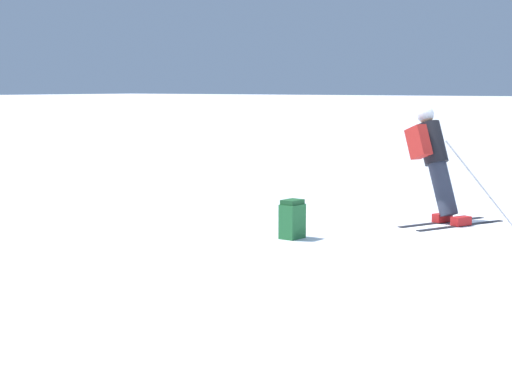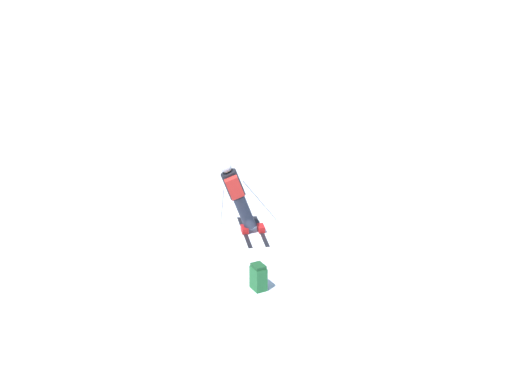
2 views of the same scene
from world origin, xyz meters
The scene contains 3 objects.
ground_plane centered at (0.00, 0.00, 0.00)m, with size 300.00×300.00×0.00m, color white.
skier centered at (0.43, -0.10, 0.92)m, with size 1.52×1.68×1.69m.
spare_backpack centered at (1.31, 2.24, 0.24)m, with size 0.23×0.31×0.50m.
Camera 2 is at (7.28, 12.10, 6.37)m, focal length 50.00 mm.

